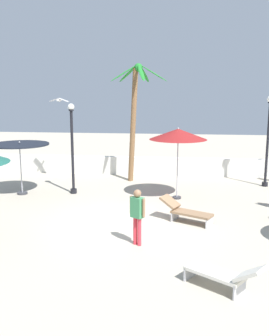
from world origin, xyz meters
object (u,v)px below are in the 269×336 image
lounge_chair_0 (223,274)px  guest_2 (137,212)px  palm_tree_1 (135,109)px  patio_umbrella_2 (20,147)px  lamp_post_1 (268,137)px  patio_umbrella_1 (178,134)px  lounge_chair_1 (186,211)px  lamp_post_0 (72,147)px  seagull_1 (59,100)px

lounge_chair_0 → guest_2: (-2.24, 2.43, 0.63)m
palm_tree_1 → lounge_chair_0: palm_tree_1 is taller
patio_umbrella_2 → lamp_post_1: 11.27m
guest_2 → lamp_post_1: bearing=56.0°
patio_umbrella_1 → lounge_chair_0: 8.05m
lamp_post_1 → lounge_chair_1: 7.09m
patio_umbrella_2 → palm_tree_1: size_ratio=0.44×
palm_tree_1 → lamp_post_0: size_ratio=1.46×
palm_tree_1 → lounge_chair_1: 7.27m
seagull_1 → lounge_chair_0: bearing=-55.8°
lamp_post_1 → lounge_chair_0: 10.89m
lamp_post_1 → seagull_1: (-9.87, -0.23, 1.65)m
patio_umbrella_1 → seagull_1: size_ratio=2.73×
lamp_post_0 → lounge_chair_1: size_ratio=2.07×
lamp_post_0 → lamp_post_1: size_ratio=0.93×
lamp_post_0 → guest_2: bearing=-58.2°
patio_umbrella_1 → lamp_post_0: (-4.56, 0.34, -0.66)m
patio_umbrella_2 → lamp_post_0: lamp_post_0 is taller
lamp_post_0 → lamp_post_1: lamp_post_1 is taller
lounge_chair_0 → seagull_1: size_ratio=1.67×
lamp_post_1 → lounge_chair_1: (-3.83, -5.63, -1.98)m
patio_umbrella_2 → lamp_post_1: (10.94, 2.69, 0.27)m
patio_umbrella_1 → lamp_post_0: size_ratio=0.76×
lounge_chair_0 → lounge_chair_1: 4.71m
patio_umbrella_1 → seagull_1: 6.34m
palm_tree_1 → seagull_1: 3.65m
lamp_post_0 → palm_tree_1: bearing=48.6°
seagull_1 → lamp_post_1: bearing=1.3°
lamp_post_1 → lounge_chair_0: (-3.04, -10.27, -1.98)m
lamp_post_1 → palm_tree_1: bearing=176.1°
palm_tree_1 → lamp_post_0: 3.95m
lamp_post_1 → lounge_chair_0: bearing=-106.5°
lounge_chair_1 → guest_2: bearing=-123.2°
palm_tree_1 → guest_2: palm_tree_1 is taller
patio_umbrella_2 → seagull_1: size_ratio=2.29×
guest_2 → patio_umbrella_1: bearing=77.8°
patio_umbrella_2 → lounge_chair_1: (7.11, -2.94, -1.70)m
palm_tree_1 → lamp_post_0: bearing=-131.4°
lamp_post_0 → guest_2: 6.60m
lounge_chair_0 → lounge_chair_1: size_ratio=0.97×
lamp_post_0 → patio_umbrella_1: bearing=-4.2°
guest_2 → seagull_1: (-4.59, 7.61, 3.00)m
palm_tree_1 → lamp_post_1: bearing=-3.9°
patio_umbrella_2 → seagull_1: 3.30m
lamp_post_0 → guest_2: size_ratio=2.33×
patio_umbrella_2 → palm_tree_1: 5.77m
patio_umbrella_2 → guest_2: 7.73m
lounge_chair_1 → lounge_chair_0: bearing=-80.4°
lamp_post_0 → seagull_1: size_ratio=3.58×
lounge_chair_0 → lamp_post_0: bearing=125.5°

